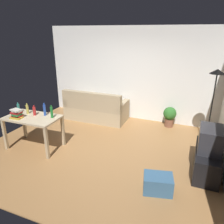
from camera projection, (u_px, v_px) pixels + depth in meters
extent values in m
cube|color=#9E7042|center=(100.00, 149.00, 5.05)|extent=(5.20, 4.40, 0.02)
cube|color=white|center=(130.00, 74.00, 6.49)|extent=(5.20, 0.10, 2.70)
cube|color=tan|center=(97.00, 113.00, 6.72)|extent=(1.83, 0.84, 0.40)
cube|color=tan|center=(91.00, 101.00, 6.26)|extent=(1.83, 0.16, 0.52)
cube|color=tan|center=(122.00, 106.00, 6.32)|extent=(0.16, 0.84, 0.22)
cube|color=tan|center=(73.00, 100.00, 6.90)|extent=(0.16, 0.84, 0.22)
cube|color=black|center=(207.00, 161.00, 4.15)|extent=(0.44, 1.10, 0.48)
cube|color=#2D2D33|center=(210.00, 139.00, 3.99)|extent=(0.40, 0.60, 0.44)
cube|color=black|center=(223.00, 141.00, 3.92)|extent=(0.01, 0.52, 0.36)
cylinder|color=black|center=(205.00, 145.00, 5.17)|extent=(0.26, 0.26, 0.03)
cylinder|color=black|center=(211.00, 111.00, 4.88)|extent=(0.03, 0.03, 1.68)
cone|color=black|center=(218.00, 71.00, 4.57)|extent=(0.32, 0.32, 0.10)
cube|color=#C6B28E|center=(32.00, 118.00, 4.88)|extent=(1.22, 0.73, 0.04)
cube|color=tan|center=(5.00, 135.00, 4.92)|extent=(0.06, 0.06, 0.72)
cube|color=tan|center=(47.00, 143.00, 4.55)|extent=(0.06, 0.06, 0.72)
cube|color=tan|center=(24.00, 124.00, 5.46)|extent=(0.06, 0.06, 0.72)
cube|color=tan|center=(63.00, 131.00, 5.10)|extent=(0.06, 0.06, 0.72)
cylinder|color=brown|center=(169.00, 123.00, 6.21)|extent=(0.24, 0.24, 0.22)
sphere|color=#2D6B28|center=(170.00, 113.00, 6.11)|extent=(0.36, 0.36, 0.36)
cube|color=#386084|center=(158.00, 184.00, 3.67)|extent=(0.54, 0.44, 0.30)
cylinder|color=teal|center=(18.00, 108.00, 5.07)|extent=(0.06, 0.06, 0.21)
cylinder|color=teal|center=(18.00, 103.00, 5.03)|extent=(0.03, 0.03, 0.04)
cylinder|color=#BCB24C|center=(27.00, 109.00, 5.02)|extent=(0.06, 0.06, 0.21)
cylinder|color=#BCB24C|center=(27.00, 104.00, 4.97)|extent=(0.03, 0.03, 0.04)
cylinder|color=#AD2323|center=(34.00, 111.00, 4.93)|extent=(0.07, 0.07, 0.19)
cylinder|color=#AD2323|center=(34.00, 106.00, 4.89)|extent=(0.03, 0.03, 0.04)
cylinder|color=#2347A3|center=(45.00, 110.00, 4.91)|extent=(0.06, 0.06, 0.25)
cylinder|color=#2347A3|center=(44.00, 104.00, 4.86)|extent=(0.03, 0.03, 0.04)
cylinder|color=#1E722D|center=(52.00, 112.00, 4.78)|extent=(0.06, 0.06, 0.25)
cylinder|color=#1E722D|center=(51.00, 106.00, 4.73)|extent=(0.03, 0.03, 0.04)
cube|color=#B7932D|center=(17.00, 118.00, 4.78)|extent=(0.26, 0.18, 0.03)
cube|color=maroon|center=(17.00, 116.00, 4.79)|extent=(0.22, 0.16, 0.04)
cube|color=#236B33|center=(17.00, 115.00, 4.76)|extent=(0.17, 0.17, 0.04)
cube|color=maroon|center=(16.00, 112.00, 4.76)|extent=(0.20, 0.19, 0.04)
cube|color=beige|center=(17.00, 111.00, 4.74)|extent=(0.18, 0.15, 0.02)
cube|color=beige|center=(16.00, 110.00, 4.73)|extent=(0.26, 0.21, 0.03)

